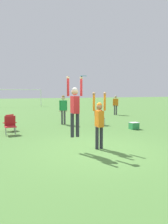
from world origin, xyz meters
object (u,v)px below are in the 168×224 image
Objects in this scene: person_spectator_near at (116,103)px; person_spectator_far at (63,107)px; camping_chair_3 at (99,116)px; cooler_box at (134,126)px; camping_chair_1 at (10,124)px; frisbee at (83,76)px; person_defending at (99,119)px; person_jumping at (75,105)px; camping_chair_0 at (10,121)px.

person_spectator_far is (-5.84, -3.66, 0.06)m from person_spectator_near.
camping_chair_3 is 0.54× the size of person_spectator_near.
person_spectator_far reaches higher than cooler_box.
cooler_box is at bearing 168.01° from camping_chair_1.
frisbee is at bearing 97.87° from camping_chair_3.
person_defending is 1.60m from frisbee.
camping_chair_1 is (-2.13, 3.89, -2.04)m from frisbee.
camping_chair_3 is 6.09m from person_spectator_near.
person_jumping is 2.23× the size of camping_chair_3.
frisbee reaches higher than person_spectator_far.
frisbee is 5.62m from cooler_box.
frisbee is 0.24× the size of camping_chair_3.
person_spectator_near is (6.35, 9.69, -0.03)m from person_defending.
camping_chair_1 is (-0.04, -1.14, 0.00)m from camping_chair_0.
person_defending is 5.61m from camping_chair_3.
person_jumping is at bearing 74.18° from camping_chair_0.
person_spectator_near is at bearing 149.43° from person_defending.
person_defending is at bearing 121.46° from camping_chair_1.
camping_chair_1 is 0.97× the size of camping_chair_3.
camping_chair_1 is at bearing -142.22° from person_defending.
camping_chair_0 is at bearing -117.58° from person_spectator_near.
camping_chair_1 is 3.93m from person_spectator_far.
person_jumping reaches higher than person_defending.
camping_chair_1 is 1.96× the size of cooler_box.
person_jumping is 2.45× the size of camping_chair_0.
person_defending is at bearing 82.51° from camping_chair_0.
camping_chair_3 is (5.16, -0.00, 0.02)m from camping_chair_0.
person_spectator_near is at bearing -90.42° from camping_chair_3.
frisbee is 4.88m from camping_chair_1.
person_spectator_far is at bearing -112.84° from person_spectator_near.
person_jumping reaches higher than camping_chair_0.
person_spectator_far reaches higher than camping_chair_1.
camping_chair_1 is 6.35m from cooler_box.
camping_chair_1 reaches higher than cooler_box.
person_spectator_far is at bearing -150.09° from camping_chair_1.
camping_chair_0 reaches higher than cooler_box.
camping_chair_3 is at bearing -31.38° from person_jumping.
person_spectator_far is 3.98× the size of cooler_box.
camping_chair_1 is at bearing 52.37° from camping_chair_0.
person_defending reaches higher than camping_chair_0.
camping_chair_3 is 2.02× the size of cooler_box.
person_jumping is 2.31× the size of camping_chair_1.
frisbee is 0.13× the size of person_spectator_near.
camping_chair_3 is (3.07, 5.03, -2.02)m from frisbee.
frisbee is at bearing -97.96° from person_jumping.
camping_chair_3 is at bearing 156.45° from person_defending.
person_defending is 1.18× the size of person_spectator_near.
frisbee is 6.32m from person_spectator_far.
person_spectator_far is at bearing 79.57° from frisbee.
camping_chair_1 is at bearing 28.25° from person_jumping.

